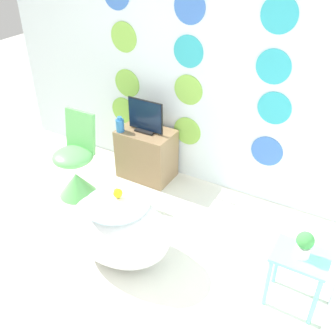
{
  "coord_description": "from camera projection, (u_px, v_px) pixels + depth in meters",
  "views": [
    {
      "loc": [
        1.55,
        -1.1,
        2.39
      ],
      "look_at": [
        0.36,
        0.98,
        0.81
      ],
      "focal_mm": 42.0,
      "sensor_mm": 36.0,
      "label": 1
    }
  ],
  "objects": [
    {
      "name": "side_table",
      "position": [
        299.0,
        267.0,
        2.67
      ],
      "size": [
        0.37,
        0.29,
        0.46
      ],
      "color": "#72D8B7",
      "rests_on": "ground_plane"
    },
    {
      "name": "tv_cabinet",
      "position": [
        147.0,
        154.0,
        4.09
      ],
      "size": [
        0.56,
        0.37,
        0.53
      ],
      "color": "#8E704C",
      "rests_on": "ground_plane"
    },
    {
      "name": "bathtub",
      "position": [
        119.0,
        229.0,
        3.09
      ],
      "size": [
        0.86,
        0.6,
        0.56
      ],
      "color": "white",
      "rests_on": "ground_plane"
    },
    {
      "name": "tv",
      "position": [
        145.0,
        118.0,
        3.86
      ],
      "size": [
        0.39,
        0.12,
        0.34
      ],
      "color": "black",
      "rests_on": "tv_cabinet"
    },
    {
      "name": "chair",
      "position": [
        76.0,
        170.0,
        3.81
      ],
      "size": [
        0.39,
        0.39,
        0.84
      ],
      "color": "#66C166",
      "rests_on": "ground_plane"
    },
    {
      "name": "rubber_duck",
      "position": [
        118.0,
        193.0,
        2.96
      ],
      "size": [
        0.07,
        0.08,
        0.09
      ],
      "color": "yellow",
      "rests_on": "bathtub"
    },
    {
      "name": "wall_back_dotted",
      "position": [
        193.0,
        55.0,
        3.53
      ],
      "size": [
        4.28,
        0.05,
        2.6
      ],
      "color": "white",
      "rests_on": "ground_plane"
    },
    {
      "name": "potted_plant_left",
      "position": [
        304.0,
        244.0,
        2.56
      ],
      "size": [
        0.12,
        0.12,
        0.2
      ],
      "color": "white",
      "rests_on": "side_table"
    },
    {
      "name": "vase",
      "position": [
        120.0,
        125.0,
        3.91
      ],
      "size": [
        0.08,
        0.08,
        0.16
      ],
      "color": "#2D72B7",
      "rests_on": "tv_cabinet"
    },
    {
      "name": "ground_plane",
      "position": [
        55.0,
        317.0,
        2.75
      ],
      "size": [
        12.0,
        12.0,
        0.0
      ],
      "primitive_type": "plane",
      "color": "silver"
    }
  ]
}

